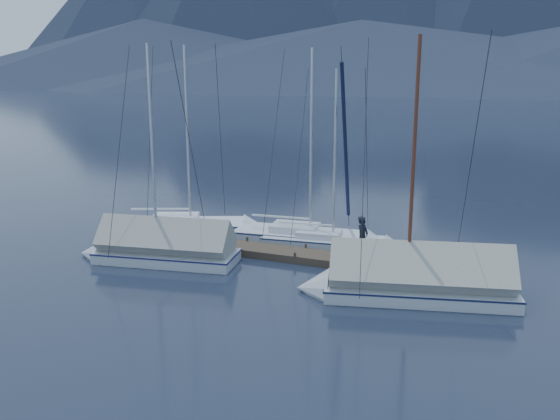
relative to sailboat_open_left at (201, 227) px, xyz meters
The scene contains 9 objects.
ground 7.29m from the sailboat_open_left, 39.30° to the right, with size 1000.00×1000.00×0.00m, color black.
dock 6.21m from the sailboat_open_left, 24.87° to the right, with size 18.00×1.50×0.54m.
mooring_posts 5.77m from the sailboat_open_left, 26.97° to the right, with size 15.12×1.52×0.35m.
sailboat_open_left is the anchor object (origin of this frame).
sailboat_open_mid 6.63m from the sailboat_open_left, ahead, with size 7.97×3.35×10.29m.
sailboat_open_right 7.88m from the sailboat_open_left, ahead, with size 7.19×3.08×9.26m.
sailboat_covered_near 12.96m from the sailboat_open_left, 24.64° to the right, with size 8.50×4.34×10.59m.
sailboat_covered_far 5.38m from the sailboat_open_left, 82.79° to the right, with size 7.66×3.56×10.37m.
person 9.77m from the sailboat_open_left, 14.13° to the right, with size 0.68×0.44×1.85m, color black.
Camera 1 is at (9.91, -21.97, 8.30)m, focal length 38.00 mm.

